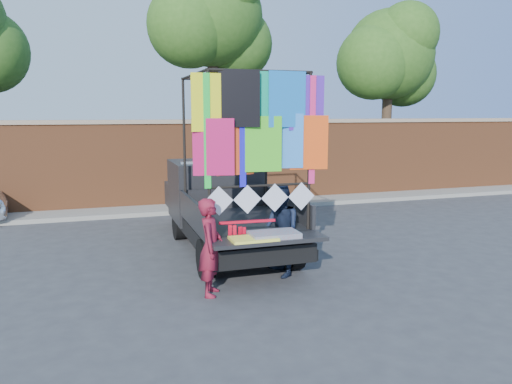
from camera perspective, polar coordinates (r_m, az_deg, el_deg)
name	(u,v)px	position (r m, az deg, el deg)	size (l,w,h in m)	color
ground	(267,276)	(8.83, 1.29, -9.52)	(90.00, 90.00, 0.00)	#38383A
brick_wall	(191,162)	(15.22, -7.44, 3.39)	(30.00, 0.45, 2.61)	brown
curb	(196,208)	(14.72, -6.84, -1.77)	(30.00, 1.20, 0.12)	gray
tree_mid	(214,20)	(16.70, -4.88, 18.98)	(4.20, 3.30, 7.73)	#38281C
tree_right	(391,58)	(19.13, 15.15, 14.58)	(4.20, 3.30, 6.62)	#38281C
pickup_truck	(221,203)	(10.77, -4.04, -1.29)	(2.20, 5.53, 3.48)	black
woman	(211,247)	(7.76, -5.20, -6.29)	(0.56, 0.37, 1.53)	maroon
man	(280,231)	(8.62, 2.76, -4.42)	(0.78, 0.61, 1.61)	#151E35
streamer_bundle	(241,234)	(8.11, -1.69, -4.78)	(0.94, 0.10, 0.65)	red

